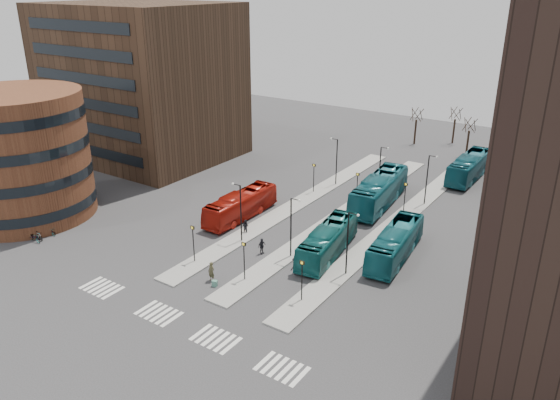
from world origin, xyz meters
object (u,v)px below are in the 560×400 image
Objects in this scene: suitcase at (215,283)px; teal_bus_b at (379,190)px; teal_bus_a at (328,241)px; teal_bus_c at (395,243)px; teal_bus_d at (469,167)px; commuter_c at (295,266)px; bicycle_mid at (39,236)px; bicycle_far at (50,232)px; commuter_a at (245,226)px; traveller at (211,272)px; commuter_b at (262,246)px; bicycle_near at (34,237)px; red_bus at (241,205)px.

teal_bus_b reaches higher than suitcase.
teal_bus_b reaches higher than teal_bus_a.
teal_bus_d is (-0.75, 26.60, 0.12)m from teal_bus_c.
teal_bus_d is 6.95× the size of commuter_c.
teal_bus_a is 30.15m from teal_bus_d.
teal_bus_c reaches higher than bicycle_mid.
teal_bus_a is 29.15m from bicycle_far.
commuter_a is 10.06m from commuter_c.
commuter_c is at bearing 47.21° from traveller.
commuter_c reaches higher than bicycle_mid.
teal_bus_a is at bearing -48.50° from commuter_b.
suitcase is 7.30m from commuter_b.
teal_bus_c is at bearing -88.01° from teal_bus_d.
teal_bus_b is 18.41m from commuter_b.
bicycle_near reaches higher than bicycle_far.
commuter_c reaches higher than bicycle_far.
bicycle_far is at bearing 122.99° from commuter_b.
commuter_c is 0.91× the size of bicycle_near.
suitcase is 0.05× the size of teal_bus_a.
bicycle_mid is at bearing -160.21° from teal_bus_a.
teal_bus_a is at bearing -10.71° from red_bus.
commuter_c is (-6.22, -8.09, -0.68)m from teal_bus_c.
bicycle_near is at bearing -176.04° from bicycle_mid.
teal_bus_d is 7.86× the size of bicycle_far.
bicycle_mid is (-25.73, -8.94, -0.41)m from commuter_c.
traveller is 1.22× the size of commuter_a.
teal_bus_a reaches higher than suitcase.
commuter_b is at bearing 139.51° from commuter_a.
commuter_c is at bearing -66.87° from bicycle_mid.
commuter_c is at bearing -98.02° from commuter_b.
red_bus is 13.97m from commuter_c.
teal_bus_d reaches higher than red_bus.
commuter_c is (-0.56, -4.94, -0.64)m from teal_bus_a.
bicycle_near is at bearing -129.80° from red_bus.
teal_bus_b reaches higher than commuter_a.
teal_bus_b is 8.75× the size of bicycle_far.
suitcase is 0.33× the size of commuter_b.
teal_bus_b is (11.25, 12.15, 0.34)m from red_bus.
traveller is (-4.85, -24.63, -0.91)m from teal_bus_b.
teal_bus_b is 38.22m from bicycle_near.
teal_bus_a reaches higher than bicycle_far.
red_bus is 12.70m from teal_bus_a.
commuter_c is at bearing -133.37° from teal_bus_c.
commuter_a is 1.03× the size of bicycle_mid.
red_bus is 9.11m from commuter_b.
bicycle_far is (-25.73, -7.60, -0.46)m from commuter_c.
bicycle_far is at bearing -138.71° from teal_bus_b.
traveller is 6.77m from commuter_b.
commuter_a is at bearing -125.03° from teal_bus_b.
teal_bus_d reaches higher than commuter_a.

